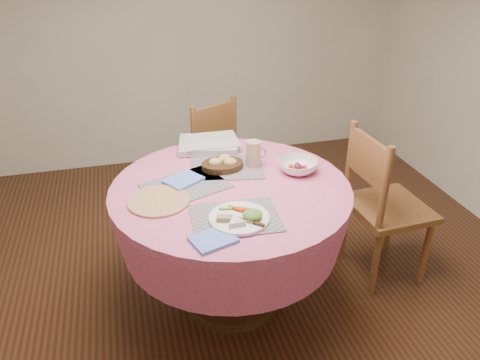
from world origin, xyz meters
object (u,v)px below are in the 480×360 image
object	(u,v)px
chair_right	(382,203)
chair_back	(205,154)
dining_table	(231,218)
bread_bowl	(223,164)
wicker_trivet	(159,201)
fruit_bowl	(298,166)
dinner_plate	(241,217)
latte_mug	(254,153)

from	to	relation	value
chair_right	chair_back	bearing A→B (deg)	37.78
dining_table	bread_bowl	world-z (taller)	bread_bowl
dining_table	wicker_trivet	xyz separation A→B (m)	(-0.37, -0.06, 0.20)
chair_right	wicker_trivet	distance (m)	1.32
bread_bowl	fruit_bowl	size ratio (longest dim) A/B	0.92
chair_right	dinner_plate	size ratio (longest dim) A/B	3.48
dining_table	wicker_trivet	size ratio (longest dim) A/B	4.13
bread_bowl	latte_mug	bearing A→B (deg)	-2.33
bread_bowl	fruit_bowl	distance (m)	0.41
dining_table	chair_back	distance (m)	1.02
dining_table	dinner_plate	bearing A→B (deg)	-95.44
bread_bowl	dinner_plate	bearing A→B (deg)	-93.89
wicker_trivet	latte_mug	world-z (taller)	latte_mug
chair_back	bread_bowl	bearing A→B (deg)	61.84
chair_right	latte_mug	world-z (taller)	chair_right
wicker_trivet	dining_table	bearing A→B (deg)	9.70
chair_back	fruit_bowl	size ratio (longest dim) A/B	3.59
dinner_plate	fruit_bowl	world-z (taller)	fruit_bowl
chair_back	wicker_trivet	world-z (taller)	chair_back
chair_right	chair_back	xyz separation A→B (m)	(-0.87, 0.99, -0.03)
bread_bowl	chair_back	bearing A→B (deg)	86.80
dining_table	bread_bowl	size ratio (longest dim) A/B	5.39
chair_back	wicker_trivet	bearing A→B (deg)	43.58
wicker_trivet	latte_mug	bearing A→B (deg)	24.96
chair_right	fruit_bowl	xyz separation A→B (m)	(-0.53, 0.05, 0.28)
dining_table	latte_mug	bearing A→B (deg)	47.20
wicker_trivet	latte_mug	distance (m)	0.61
fruit_bowl	chair_right	bearing A→B (deg)	-5.19
chair_right	dinner_plate	distance (m)	1.04
chair_right	wicker_trivet	world-z (taller)	chair_right
bread_bowl	fruit_bowl	xyz separation A→B (m)	(0.39, -0.13, -0.00)
bread_bowl	latte_mug	size ratio (longest dim) A/B	1.61
bread_bowl	latte_mug	xyz separation A→B (m)	(0.17, -0.01, 0.04)
dining_table	chair_right	size ratio (longest dim) A/B	1.30
dinner_plate	bread_bowl	size ratio (longest dim) A/B	1.20
dining_table	wicker_trivet	world-z (taller)	wicker_trivet
chair_back	fruit_bowl	distance (m)	1.05
dining_table	fruit_bowl	world-z (taller)	fruit_bowl
bread_bowl	fruit_bowl	world-z (taller)	bread_bowl
dinner_plate	chair_back	bearing A→B (deg)	86.53
dining_table	dinner_plate	xyz separation A→B (m)	(-0.03, -0.32, 0.22)
chair_right	bread_bowl	size ratio (longest dim) A/B	4.16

